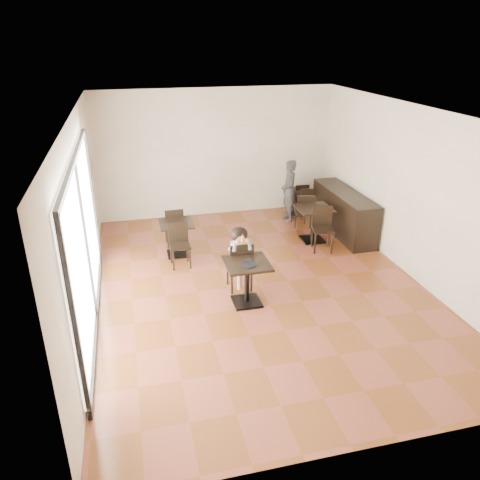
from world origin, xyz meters
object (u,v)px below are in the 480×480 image
object	(u,v)px
child_table	(247,283)
child_chair	(239,265)
chair_mid_a	(305,213)
child	(239,259)
adult_patron	(289,191)
chair_left_b	(180,246)
chair_mid_b	(323,230)
chair_back_b	(309,206)
chair_back_a	(300,198)
cafe_table_back	(296,202)
chair_left_a	(174,226)
cafe_table_left	(177,239)
cafe_table_mid	(313,224)

from	to	relation	value
child_table	child_chair	world-z (taller)	child_chair
chair_mid_a	child	bearing A→B (deg)	59.84
adult_patron	chair_left_b	distance (m)	3.58
chair_mid_b	chair_back_b	size ratio (longest dim) A/B	1.18
chair_left_b	chair_back_a	world-z (taller)	chair_left_b
cafe_table_back	chair_back_a	distance (m)	0.19
child_chair	chair_left_a	size ratio (longest dim) A/B	1.08
cafe_table_left	chair_back_b	xyz separation A→B (m)	(3.45, 1.15, 0.04)
chair_mid_a	chair_left_a	distance (m)	3.10
child_table	adult_patron	bearing A→B (deg)	61.00
cafe_table_mid	chair_left_b	size ratio (longest dim) A/B	0.90
cafe_table_left	cafe_table_back	bearing A→B (deg)	27.24
adult_patron	chair_back_a	size ratio (longest dim) A/B	1.90
chair_mid_b	chair_left_a	distance (m)	3.28
adult_patron	cafe_table_left	size ratio (longest dim) A/B	2.09
chair_mid_a	adult_patron	bearing A→B (deg)	-68.90
cafe_table_back	chair_left_b	world-z (taller)	chair_left_b
cafe_table_back	chair_back_b	bearing A→B (deg)	-76.01
child_table	adult_patron	world-z (taller)	adult_patron
child	adult_patron	bearing A→B (deg)	56.89
adult_patron	chair_left_a	distance (m)	3.12
child	adult_patron	size ratio (longest dim) A/B	0.78
cafe_table_mid	chair_mid_a	size ratio (longest dim) A/B	0.83
cafe_table_mid	chair_left_b	distance (m)	3.16
cafe_table_back	chair_left_a	world-z (taller)	chair_left_a
child_chair	child	size ratio (longest dim) A/B	0.79
chair_back_a	chair_left_a	bearing A→B (deg)	23.43
chair_mid_a	cafe_table_mid	bearing A→B (deg)	102.93
chair_mid_a	chair_left_a	bearing A→B (deg)	13.57
child_chair	adult_patron	world-z (taller)	adult_patron
cafe_table_mid	chair_back_b	distance (m)	1.17
child	chair_back_a	world-z (taller)	child
child_chair	cafe_table_mid	xyz separation A→B (m)	(2.15, 1.75, -0.08)
cafe_table_left	chair_back_a	distance (m)	3.90
child_chair	chair_mid_a	world-z (taller)	same
adult_patron	chair_back_b	bearing A→B (deg)	64.87
child_table	chair_mid_b	xyz separation A→B (m)	(2.15, 1.75, 0.08)
chair_left_b	cafe_table_back	bearing A→B (deg)	32.67
cafe_table_left	chair_left_a	bearing A→B (deg)	90.00
cafe_table_left	child	bearing A→B (deg)	-61.06
cafe_table_left	chair_mid_b	distance (m)	3.14
child_table	chair_back_a	distance (m)	4.79
cafe_table_mid	chair_mid_a	xyz separation A→B (m)	(0.00, 0.55, 0.08)
chair_mid_b	chair_back_b	xyz separation A→B (m)	(0.35, 1.67, -0.07)
adult_patron	chair_back_b	distance (m)	0.64
chair_left_b	chair_mid_b	bearing A→B (deg)	-0.94
chair_back_a	cafe_table_left	bearing A→B (deg)	31.04
chair_mid_a	chair_mid_b	bearing A→B (deg)	102.93
child	adult_patron	distance (m)	3.73
chair_mid_a	chair_back_a	xyz separation A→B (m)	(0.35, 1.24, -0.07)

